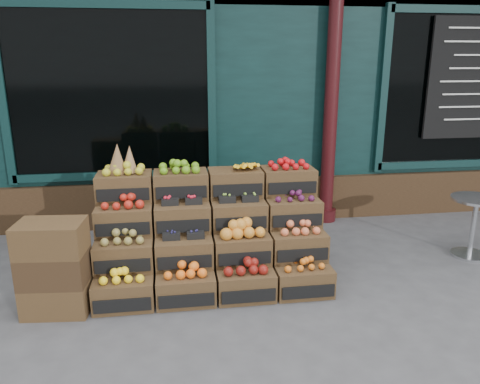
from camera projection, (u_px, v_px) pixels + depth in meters
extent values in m
plane|color=#464648|center=(272.00, 298.00, 4.40)|extent=(60.00, 60.00, 0.00)
cube|color=black|center=(215.00, 45.00, 8.67)|extent=(12.00, 6.00, 4.80)
cube|color=black|center=(238.00, 111.00, 6.12)|extent=(12.00, 0.12, 3.00)
cube|color=#362415|center=(239.00, 200.00, 6.39)|extent=(12.00, 0.18, 0.60)
cube|color=black|center=(110.00, 94.00, 5.76)|extent=(2.40, 0.06, 2.00)
cube|color=black|center=(468.00, 90.00, 6.44)|extent=(2.40, 0.06, 2.00)
cylinder|color=#330B0E|center=(331.00, 104.00, 6.07)|extent=(0.18, 0.18, 3.20)
cube|color=black|center=(473.00, 79.00, 6.32)|extent=(1.30, 0.04, 1.60)
cube|color=#48331C|center=(124.00, 292.00, 4.24)|extent=(0.54, 0.37, 0.27)
cube|color=black|center=(122.00, 306.00, 4.06)|extent=(0.49, 0.02, 0.12)
cube|color=yellow|center=(123.00, 274.00, 4.19)|extent=(0.43, 0.28, 0.09)
cube|color=#48331C|center=(186.00, 288.00, 4.32)|extent=(0.54, 0.37, 0.27)
cube|color=black|center=(187.00, 301.00, 4.14)|extent=(0.49, 0.02, 0.12)
cube|color=orange|center=(185.00, 270.00, 4.27)|extent=(0.43, 0.28, 0.10)
cube|color=#48331C|center=(245.00, 284.00, 4.40)|extent=(0.54, 0.37, 0.27)
cube|color=black|center=(249.00, 296.00, 4.21)|extent=(0.49, 0.02, 0.12)
cube|color=maroon|center=(245.00, 266.00, 4.34)|extent=(0.43, 0.28, 0.10)
cube|color=#48331C|center=(303.00, 280.00, 4.47)|extent=(0.54, 0.37, 0.27)
cube|color=black|center=(309.00, 292.00, 4.29)|extent=(0.49, 0.02, 0.12)
cube|color=orange|center=(303.00, 263.00, 4.43)|extent=(0.43, 0.28, 0.07)
cube|color=#48331C|center=(124.00, 255.00, 4.38)|extent=(0.54, 0.37, 0.27)
cube|color=black|center=(123.00, 266.00, 4.20)|extent=(0.49, 0.02, 0.12)
cube|color=olive|center=(123.00, 237.00, 4.33)|extent=(0.43, 0.28, 0.09)
cube|color=#48331C|center=(184.00, 251.00, 4.46)|extent=(0.54, 0.37, 0.27)
cube|color=black|center=(185.00, 262.00, 4.28)|extent=(0.49, 0.02, 0.12)
cube|color=navy|center=(184.00, 236.00, 4.42)|extent=(0.43, 0.28, 0.03)
cube|color=#48331C|center=(242.00, 248.00, 4.54)|extent=(0.54, 0.37, 0.27)
cube|color=black|center=(245.00, 259.00, 4.36)|extent=(0.49, 0.02, 0.12)
cube|color=orange|center=(242.00, 229.00, 4.48)|extent=(0.43, 0.28, 0.12)
cube|color=#48331C|center=(297.00, 245.00, 4.62)|extent=(0.54, 0.37, 0.27)
cube|color=black|center=(303.00, 255.00, 4.43)|extent=(0.49, 0.02, 0.12)
cube|color=#E26A40|center=(298.00, 228.00, 4.57)|extent=(0.43, 0.28, 0.09)
cube|color=#48331C|center=(124.00, 220.00, 4.52)|extent=(0.54, 0.37, 0.27)
cube|color=black|center=(123.00, 229.00, 4.34)|extent=(0.49, 0.02, 0.12)
cube|color=#AD1F14|center=(123.00, 202.00, 4.47)|extent=(0.43, 0.28, 0.09)
cube|color=#48331C|center=(182.00, 217.00, 4.60)|extent=(0.54, 0.37, 0.27)
cube|color=black|center=(183.00, 226.00, 4.42)|extent=(0.49, 0.02, 0.12)
cube|color=red|center=(182.00, 202.00, 4.56)|extent=(0.43, 0.28, 0.04)
cube|color=#48331C|center=(238.00, 214.00, 4.68)|extent=(0.54, 0.37, 0.27)
cube|color=black|center=(241.00, 223.00, 4.50)|extent=(0.49, 0.02, 0.12)
cube|color=#82AD3C|center=(238.00, 200.00, 4.64)|extent=(0.43, 0.28, 0.03)
cube|color=#48331C|center=(293.00, 212.00, 4.76)|extent=(0.54, 0.37, 0.27)
cube|color=black|center=(298.00, 221.00, 4.58)|extent=(0.49, 0.02, 0.12)
cube|color=#49143A|center=(293.00, 196.00, 4.71)|extent=(0.43, 0.28, 0.07)
cube|color=#48331C|center=(125.00, 187.00, 4.66)|extent=(0.54, 0.37, 0.27)
cube|color=black|center=(123.00, 195.00, 4.48)|extent=(0.49, 0.02, 0.12)
cube|color=gold|center=(123.00, 169.00, 4.61)|extent=(0.43, 0.28, 0.09)
cube|color=#48331C|center=(181.00, 185.00, 4.74)|extent=(0.54, 0.37, 0.27)
cube|color=black|center=(181.00, 192.00, 4.56)|extent=(0.49, 0.02, 0.12)
cube|color=#5A9018|center=(180.00, 167.00, 4.69)|extent=(0.43, 0.28, 0.09)
cube|color=#48331C|center=(235.00, 182.00, 4.82)|extent=(0.54, 0.37, 0.27)
cube|color=black|center=(238.00, 190.00, 4.64)|extent=(0.49, 0.02, 0.12)
cube|color=yellow|center=(235.00, 166.00, 4.77)|extent=(0.43, 0.28, 0.08)
cube|color=#48331C|center=(288.00, 180.00, 4.90)|extent=(0.54, 0.37, 0.27)
cube|color=black|center=(293.00, 188.00, 4.72)|extent=(0.49, 0.02, 0.12)
cube|color=red|center=(288.00, 164.00, 4.85)|extent=(0.43, 0.28, 0.08)
cube|color=#362415|center=(214.00, 275.00, 4.57)|extent=(2.21, 0.37, 0.27)
cube|color=#362415|center=(211.00, 253.00, 4.75)|extent=(2.21, 0.37, 0.54)
cube|color=#362415|center=(209.00, 233.00, 4.93)|extent=(2.21, 0.37, 0.81)
cone|color=olive|center=(117.00, 158.00, 4.58)|extent=(0.19, 0.19, 0.31)
cone|color=olive|center=(130.00, 159.00, 4.64)|extent=(0.17, 0.17, 0.27)
cube|color=#48331C|center=(58.00, 297.00, 4.15)|extent=(0.59, 0.44, 0.28)
cube|color=#362415|center=(54.00, 268.00, 4.07)|extent=(0.59, 0.44, 0.28)
cube|color=#48331C|center=(51.00, 238.00, 3.99)|extent=(0.59, 0.44, 0.28)
cylinder|color=#AEB1B4|center=(469.00, 255.00, 5.34)|extent=(0.40, 0.40, 0.03)
cylinder|color=#AEB1B4|center=(473.00, 228.00, 5.25)|extent=(0.05, 0.05, 0.66)
cylinder|color=#AEB1B4|center=(477.00, 199.00, 5.15)|extent=(0.55, 0.55, 0.03)
imported|color=#1B5E1F|center=(105.00, 138.00, 6.46)|extent=(0.94, 0.78, 2.22)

